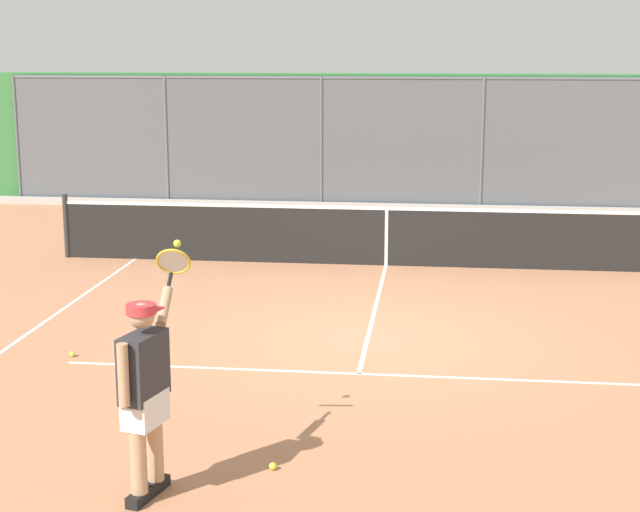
# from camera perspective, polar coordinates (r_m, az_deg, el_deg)

# --- Properties ---
(ground_plane) EXTENTS (60.00, 60.00, 0.00)m
(ground_plane) POSITION_cam_1_polar(r_m,az_deg,el_deg) (11.93, 2.80, -4.81)
(ground_plane) COLOR #B27551
(court_line_markings) EXTENTS (8.42, 9.90, 0.01)m
(court_line_markings) POSITION_cam_1_polar(r_m,az_deg,el_deg) (10.37, 2.13, -7.43)
(court_line_markings) COLOR white
(court_line_markings) RESTS_ON ground
(fence_backdrop) EXTENTS (20.28, 1.37, 2.90)m
(fence_backdrop) POSITION_cam_1_polar(r_m,az_deg,el_deg) (21.87, 4.81, 6.71)
(fence_backdrop) COLOR #565B60
(fence_backdrop) RESTS_ON ground
(tennis_net) EXTENTS (10.82, 0.09, 1.07)m
(tennis_net) POSITION_cam_1_polar(r_m,az_deg,el_deg) (15.79, 3.89, 1.20)
(tennis_net) COLOR #2D2D2D
(tennis_net) RESTS_ON ground
(tennis_player) EXTENTS (0.34, 1.36, 1.86)m
(tennis_player) POSITION_cam_1_polar(r_m,az_deg,el_deg) (7.70, -10.16, -7.46)
(tennis_player) COLOR black
(tennis_player) RESTS_ON ground
(tennis_ball_by_sideline) EXTENTS (0.07, 0.07, 0.07)m
(tennis_ball_by_sideline) POSITION_cam_1_polar(r_m,az_deg,el_deg) (8.37, -2.76, -12.13)
(tennis_ball_by_sideline) COLOR #C1D138
(tennis_ball_by_sideline) RESTS_ON ground
(tennis_ball_mid_court) EXTENTS (0.07, 0.07, 0.07)m
(tennis_ball_mid_court) POSITION_cam_1_polar(r_m,az_deg,el_deg) (11.57, -14.22, -5.55)
(tennis_ball_mid_court) COLOR #C1D138
(tennis_ball_mid_court) RESTS_ON ground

